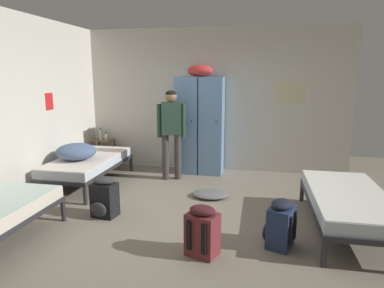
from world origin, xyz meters
The scene contains 14 objects.
ground_plane centered at (0.00, 0.00, 0.00)m, with size 8.15×8.15×0.00m, color gray.
room_backdrop centered at (-1.24, 1.27, 1.39)m, with size 5.21×4.89×2.78m.
locker_bank centered at (-0.22, 2.13, 0.97)m, with size 0.90×0.55×2.07m.
shelf_unit centered at (-2.25, 2.16, 0.35)m, with size 0.38×0.30×0.57m.
bed_right centered at (2.00, -0.04, 0.38)m, with size 0.90×1.90×0.49m.
bed_left_rear centered at (-2.00, 1.01, 0.38)m, with size 0.90×1.90×0.49m.
bedding_heap centered at (-2.09, 0.80, 0.63)m, with size 0.66×0.63×0.27m.
person_traveler centered at (-0.64, 1.57, 0.97)m, with size 0.49×0.29×1.62m.
water_bottle centered at (-2.33, 2.18, 0.68)m, with size 0.06×0.06×0.23m.
lotion_bottle centered at (-2.18, 2.12, 0.64)m, with size 0.05×0.05×0.16m.
backpack_maroon centered at (0.35, -0.95, 0.26)m, with size 0.38×0.39×0.55m.
backpack_black centered at (-1.11, -0.24, 0.26)m, with size 0.35×0.37×0.55m.
backpack_navy centered at (1.16, -0.62, 0.26)m, with size 0.40×0.38×0.55m.
clothes_pile_grey centered at (0.19, 0.77, 0.05)m, with size 0.57×0.44×0.09m.
Camera 1 is at (0.89, -4.23, 1.89)m, focal length 31.62 mm.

